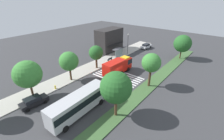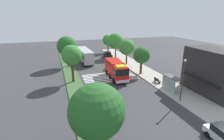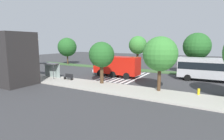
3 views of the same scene
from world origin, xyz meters
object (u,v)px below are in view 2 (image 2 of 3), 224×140
(bus_stop_shelter, at_px, (170,81))
(bench_near_shelter, at_px, (157,80))
(fire_truck, at_px, (116,69))
(median_tree_far_west, at_px, (67,46))
(median_tree_center, at_px, (97,111))
(median_tree_west, at_px, (72,55))
(transit_bus, at_px, (85,55))
(sidewalk_tree_west, at_px, (116,41))
(street_lamp, at_px, (183,77))
(parked_car_west, at_px, (108,54))
(sidewalk_tree_center, at_px, (127,47))
(sidewalk_tree_far_west, at_px, (108,40))
(fire_hydrant, at_px, (119,59))
(sidewalk_tree_east, at_px, (142,55))

(bus_stop_shelter, height_order, bench_near_shelter, bus_stop_shelter)
(fire_truck, xyz_separation_m, bench_near_shelter, (4.83, 6.64, -1.42))
(median_tree_far_west, relative_size, median_tree_center, 1.08)
(bus_stop_shelter, bearing_deg, median_tree_west, -122.09)
(bus_stop_shelter, bearing_deg, fire_truck, -143.08)
(transit_bus, relative_size, sidewalk_tree_west, 1.51)
(sidewalk_tree_west, relative_size, median_tree_center, 1.04)
(bus_stop_shelter, relative_size, median_tree_center, 0.50)
(transit_bus, distance_m, bench_near_shelter, 22.91)
(fire_truck, relative_size, street_lamp, 1.32)
(median_tree_far_west, xyz_separation_m, median_tree_center, (31.54, 0.00, -0.58))
(parked_car_west, relative_size, sidewalk_tree_center, 0.72)
(transit_bus, bearing_deg, street_lamp, -163.40)
(street_lamp, xyz_separation_m, sidewalk_tree_far_west, (-38.79, 0.40, 0.41))
(sidewalk_tree_west, bearing_deg, street_lamp, -0.74)
(bus_stop_shelter, distance_m, sidewalk_tree_west, 27.24)
(fire_hydrant, bearing_deg, fire_truck, -22.33)
(sidewalk_tree_center, xyz_separation_m, median_tree_west, (8.70, -14.87, 0.72))
(sidewalk_tree_far_west, xyz_separation_m, sidewalk_tree_west, (7.89, 0.00, 0.69))
(parked_car_west, height_order, fire_hydrant, parked_car_west)
(transit_bus, bearing_deg, sidewalk_tree_east, -147.37)
(sidewalk_tree_far_west, distance_m, median_tree_center, 47.80)
(parked_car_west, bearing_deg, fire_truck, -8.43)
(sidewalk_tree_center, height_order, median_tree_center, median_tree_center)
(sidewalk_tree_east, xyz_separation_m, median_tree_far_west, (-11.06, -14.87, 1.04))
(sidewalk_tree_center, distance_m, median_tree_far_west, 15.14)
(median_tree_center, bearing_deg, median_tree_far_west, 180.00)
(fire_truck, relative_size, sidewalk_tree_center, 1.29)
(sidewalk_tree_far_west, height_order, median_tree_center, median_tree_center)
(bench_near_shelter, relative_size, sidewalk_tree_west, 0.22)
(street_lamp, bearing_deg, sidewalk_tree_west, 179.26)
(transit_bus, bearing_deg, parked_car_west, -66.84)
(median_tree_west, relative_size, median_tree_center, 1.02)
(transit_bus, bearing_deg, sidewalk_tree_far_west, -45.41)
(sidewalk_tree_west, bearing_deg, bus_stop_shelter, 0.92)
(fire_truck, height_order, transit_bus, transit_bus)
(sidewalk_tree_west, xyz_separation_m, fire_hydrant, (4.34, -0.50, -4.56))
(transit_bus, distance_m, street_lamp, 29.83)
(bench_near_shelter, bearing_deg, transit_bus, -152.91)
(sidewalk_tree_far_west, relative_size, median_tree_far_west, 0.81)
(median_tree_west, bearing_deg, sidewalk_tree_west, 139.57)
(fire_truck, relative_size, median_tree_far_west, 1.13)
(transit_bus, xyz_separation_m, sidewalk_tree_far_west, (-10.59, 9.97, 2.23))
(sidewalk_tree_west, relative_size, sidewalk_tree_east, 1.23)
(sidewalk_tree_far_west, relative_size, sidewalk_tree_west, 0.83)
(transit_bus, height_order, median_tree_west, median_tree_west)
(fire_truck, xyz_separation_m, transit_bus, (-15.52, -3.77, 0.11))
(fire_truck, bearing_deg, sidewalk_tree_east, 102.74)
(street_lamp, xyz_separation_m, median_tree_center, (6.64, -14.47, 0.75))
(sidewalk_tree_east, xyz_separation_m, fire_hydrant, (-12.72, -0.50, -3.76))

